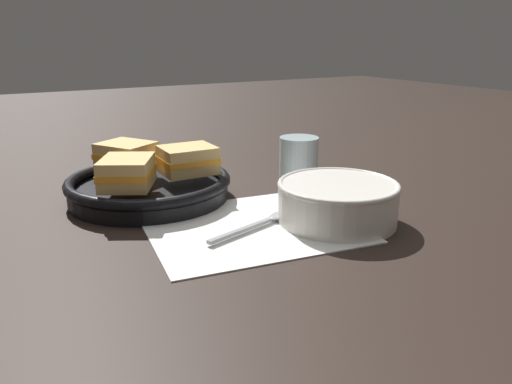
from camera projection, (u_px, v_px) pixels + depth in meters
name	position (u px, v px, depth m)	size (l,w,h in m)	color
ground_plane	(253.00, 213.00, 0.79)	(4.00, 4.00, 0.00)	black
napkin	(251.00, 225.00, 0.73)	(0.33, 0.29, 0.00)	white
soup_bowl	(338.00, 199.00, 0.74)	(0.18, 0.18, 0.06)	silver
spoon	(272.00, 219.00, 0.74)	(0.18, 0.07, 0.01)	#9E9EA3
skillet	(149.00, 187.00, 0.85)	(0.28, 0.28, 0.04)	black
sandwich_near_left	(127.00, 172.00, 0.77)	(0.11, 0.12, 0.05)	#DBB26B
sandwich_near_right	(188.00, 160.00, 0.85)	(0.09, 0.08, 0.05)	#DBB26B
sandwich_far_left	(127.00, 155.00, 0.88)	(0.11, 0.12, 0.05)	#DBB26B
drinking_glass	(299.00, 162.00, 0.91)	(0.07, 0.07, 0.09)	silver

